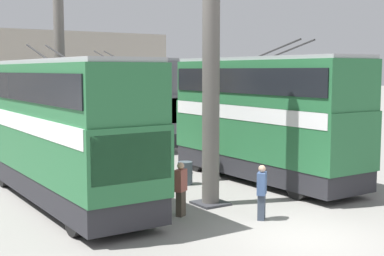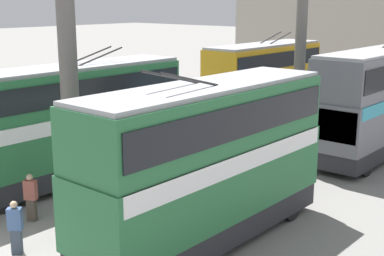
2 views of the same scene
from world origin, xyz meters
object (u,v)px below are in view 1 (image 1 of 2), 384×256
Objects in this scene: person_aisle_foreground at (262,191)px; oil_drum at (185,173)px; bus_right_near at (62,122)px; person_aisle_midway at (116,153)px; bus_left_far at (117,96)px; bus_left_near at (264,111)px; person_by_left_row at (208,159)px; person_by_right_row at (181,188)px.

oil_drum is (5.47, -0.78, -0.43)m from person_aisle_foreground.
bus_right_near is 6.25× the size of person_aisle_foreground.
bus_left_far is at bearing -157.84° from person_aisle_midway.
bus_right_near is 11.56× the size of oil_drum.
person_aisle_foreground is at bearing 168.06° from bus_left_far.
bus_left_far is at bearing -0.00° from bus_left_near.
bus_left_far reaches higher than bus_right_near.
bus_left_far reaches higher than person_by_left_row.
person_aisle_foreground reaches higher than oil_drum.
bus_left_near is 6.08m from person_aisle_foreground.
bus_left_near is 2.95m from person_by_left_row.
person_aisle_foreground is 5.99m from person_by_left_row.
bus_left_far reaches higher than person_aisle_midway.
bus_right_near reaches higher than person_by_right_row.
person_by_left_row is at bearing 85.29° from person_aisle_midway.
person_aisle_foreground is at bearing 138.71° from bus_left_near.
bus_left_far is 6.62× the size of person_by_right_row.
bus_right_near reaches higher than person_aisle_foreground.
person_by_left_row is at bearing 106.12° from person_by_right_row.
bus_left_near reaches higher than person_by_left_row.
bus_left_near is 4.02m from oil_drum.
bus_left_near is 6.63m from person_aisle_midway.
person_aisle_midway is 1.04× the size of person_aisle_foreground.
bus_left_far is at bearing -50.18° from person_by_left_row.
person_aisle_midway is (3.61, -3.69, -1.82)m from bus_right_near.
person_by_right_row is (-7.28, 1.27, -0.04)m from person_aisle_midway.
bus_left_far reaches higher than oil_drum.
person_by_left_row is (-3.33, -2.54, -0.03)m from person_aisle_midway.
person_by_right_row is (1.68, 1.81, 0.01)m from person_aisle_foreground.
person_aisle_midway reaches higher than person_aisle_foreground.
bus_left_near is 13.62m from bus_left_far.
bus_right_near is (1.04, 8.01, -0.09)m from bus_left_near.
bus_right_near is 6.16× the size of person_by_left_row.
person_by_right_row is 4.61m from oil_drum.
bus_left_near is at bearing 85.29° from person_by_right_row.
person_aisle_foreground is 0.99× the size of person_by_right_row.
person_aisle_foreground is 2.47m from person_by_right_row.
person_by_right_row is at bearing 37.98° from person_aisle_midway.
person_by_left_row is 5.50m from person_by_right_row.
oil_drum is (0.11, -4.99, -2.30)m from bus_right_near.
person_aisle_midway is at bearing 154.26° from bus_left_far.
person_aisle_midway reaches higher than person_by_right_row.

